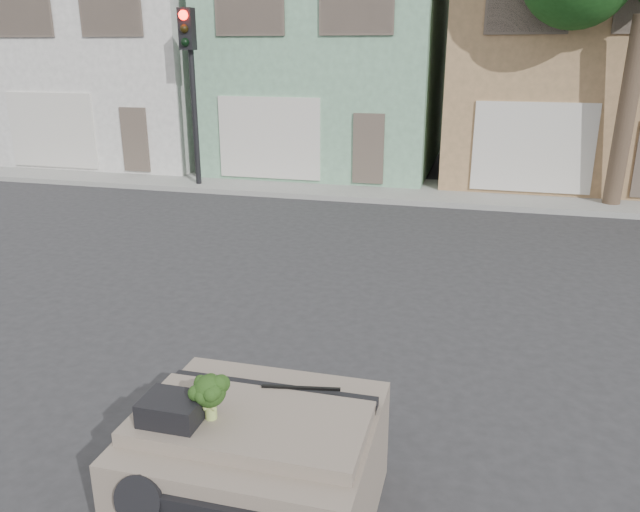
% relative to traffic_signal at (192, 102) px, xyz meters
% --- Properties ---
extents(ground_plane, '(120.00, 120.00, 0.00)m').
position_rel_traffic_signal_xyz_m(ground_plane, '(6.50, -9.50, -2.55)').
color(ground_plane, '#303033').
rests_on(ground_plane, ground).
extents(sidewalk, '(40.00, 3.00, 0.15)m').
position_rel_traffic_signal_xyz_m(sidewalk, '(6.50, 1.00, -2.47)').
color(sidewalk, gray).
rests_on(sidewalk, ground).
extents(townhouse_white, '(7.20, 8.20, 7.55)m').
position_rel_traffic_signal_xyz_m(townhouse_white, '(-4.50, 5.00, 1.23)').
color(townhouse_white, silver).
rests_on(townhouse_white, ground).
extents(townhouse_mint, '(7.20, 8.20, 7.55)m').
position_rel_traffic_signal_xyz_m(townhouse_mint, '(3.00, 5.00, 1.23)').
color(townhouse_mint, '#7AAB89').
rests_on(townhouse_mint, ground).
extents(townhouse_tan, '(7.20, 8.20, 7.55)m').
position_rel_traffic_signal_xyz_m(townhouse_tan, '(10.50, 5.00, 1.23)').
color(townhouse_tan, '#A17D54').
rests_on(townhouse_tan, ground).
extents(traffic_signal, '(0.40, 0.40, 5.10)m').
position_rel_traffic_signal_xyz_m(traffic_signal, '(0.00, 0.00, 0.00)').
color(traffic_signal, black).
rests_on(traffic_signal, ground).
extents(tree_near, '(4.40, 4.00, 8.50)m').
position_rel_traffic_signal_xyz_m(tree_near, '(11.50, 0.30, 1.70)').
color(tree_near, '#153E14').
rests_on(tree_near, ground).
extents(car_dashboard, '(2.00, 1.80, 1.12)m').
position_rel_traffic_signal_xyz_m(car_dashboard, '(6.50, -12.50, -1.99)').
color(car_dashboard, slate).
rests_on(car_dashboard, ground).
extents(instrument_hump, '(0.48, 0.38, 0.20)m').
position_rel_traffic_signal_xyz_m(instrument_hump, '(5.92, -12.85, -1.33)').
color(instrument_hump, black).
rests_on(instrument_hump, car_dashboard).
extents(wiper_arm, '(0.69, 0.15, 0.02)m').
position_rel_traffic_signal_xyz_m(wiper_arm, '(6.78, -12.12, -1.42)').
color(wiper_arm, black).
rests_on(wiper_arm, car_dashboard).
extents(broccoli, '(0.42, 0.42, 0.39)m').
position_rel_traffic_signal_xyz_m(broccoli, '(6.20, -12.74, -1.23)').
color(broccoli, '#1C3611').
rests_on(broccoli, car_dashboard).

